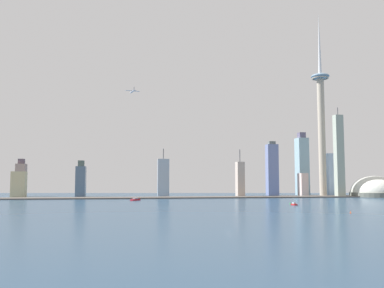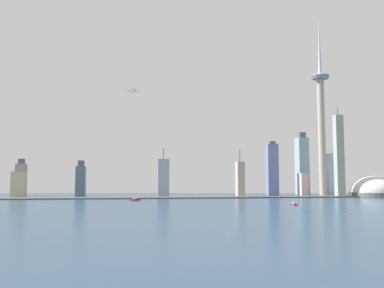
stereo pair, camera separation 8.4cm
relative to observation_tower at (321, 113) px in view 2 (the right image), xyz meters
name	(u,v)px [view 2 (the right image)]	position (x,y,z in m)	size (l,w,h in m)	color
ground_plane	(228,231)	(-308.86, -496.21, -164.07)	(6000.00, 6000.00, 0.00)	navy
waterfront_pier	(166,198)	(-308.86, -27.43, -163.05)	(896.78, 45.59, 2.05)	#534C46
observation_tower	(321,113)	(0.00, 0.00, 0.00)	(35.64, 35.64, 365.81)	#B3A592
stadium_dome	(375,193)	(88.70, -31.11, -155.95)	(92.08, 92.08, 61.77)	slate
skyscraper_0	(302,165)	(-9.09, 76.02, -101.24)	(22.41, 26.05, 133.07)	#89ACBA
skyscraper_1	(21,179)	(-582.21, 87.19, -130.48)	(18.36, 18.41, 73.00)	#A28A81
skyscraper_2	(272,169)	(-78.88, 67.63, -109.88)	(22.73, 19.12, 112.45)	#6775A7
skyscraper_3	(81,180)	(-465.44, 59.76, -132.81)	(18.39, 22.48, 69.26)	slate
skyscraper_4	(339,156)	(19.57, -28.51, -86.25)	(15.33, 13.83, 170.08)	#99A597
skyscraper_5	(240,179)	(-165.20, 3.87, -130.81)	(13.82, 19.65, 89.86)	#B7A699
skyscraper_6	(19,184)	(-572.78, 36.17, -140.35)	(25.09, 18.09, 47.45)	#C4B88C
skyscraper_7	(333,174)	(53.97, 63.43, -120.04)	(25.49, 12.85, 88.07)	#A3BCD5
skyscraper_8	(163,178)	(-309.05, 31.15, -128.04)	(21.59, 18.76, 92.05)	#95A7BB
skyscraper_9	(303,184)	(-23.84, 39.75, -141.22)	(15.07, 21.34, 45.71)	beige
boat_0	(294,204)	(-163.07, -250.32, -162.69)	(4.43, 12.09, 9.81)	#AF191A
boat_2	(135,199)	(-363.17, -101.15, -162.53)	(16.52, 17.27, 4.09)	#B11C28
channel_buoy_1	(290,203)	(-159.85, -229.38, -162.71)	(1.73, 1.73, 2.72)	green
channel_buoy_2	(350,212)	(-158.45, -379.36, -162.85)	(1.42, 1.42, 2.43)	#E54C19
airplane	(132,91)	(-369.71, -24.43, 25.79)	(25.49, 24.30, 7.47)	#B1B8C9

